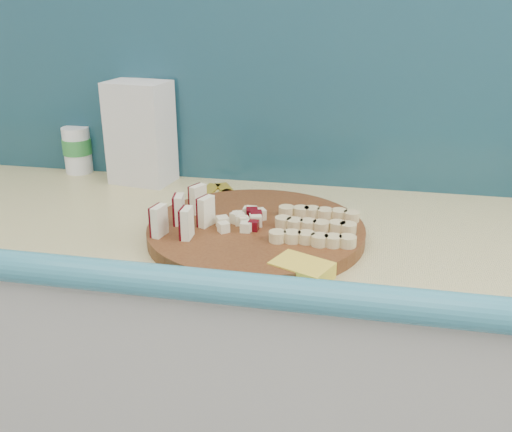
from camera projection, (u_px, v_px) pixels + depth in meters
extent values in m
cube|color=white|center=(178.00, 26.00, 1.43)|extent=(3.60, 0.04, 2.60)
cube|color=beige|center=(195.00, 386.00, 1.46)|extent=(2.20, 0.60, 0.88)
cube|color=#D8CA7E|center=(186.00, 223.00, 1.29)|extent=(2.20, 0.60, 0.03)
cube|color=teal|center=(134.00, 286.00, 1.02)|extent=(2.20, 0.06, 0.03)
cube|color=teal|center=(217.00, 84.00, 1.45)|extent=(2.20, 0.02, 0.50)
cylinder|color=#4B2210|center=(256.00, 231.00, 1.17)|extent=(0.45, 0.45, 0.03)
cube|color=#FEF5CB|center=(159.00, 221.00, 1.11)|extent=(0.02, 0.04, 0.06)
cube|color=#4B050C|center=(155.00, 221.00, 1.11)|extent=(0.00, 0.04, 0.06)
cube|color=#FEF5CB|center=(180.00, 210.00, 1.16)|extent=(0.02, 0.04, 0.06)
cube|color=#4B050C|center=(175.00, 209.00, 1.16)|extent=(0.00, 0.04, 0.06)
cube|color=#FEF5CB|center=(198.00, 199.00, 1.22)|extent=(0.02, 0.04, 0.06)
cube|color=#4B050C|center=(194.00, 199.00, 1.22)|extent=(0.00, 0.04, 0.06)
cube|color=#FEF5CB|center=(187.00, 223.00, 1.09)|extent=(0.02, 0.04, 0.06)
cube|color=#4B050C|center=(182.00, 223.00, 1.10)|extent=(0.00, 0.04, 0.06)
cube|color=#FEF5CB|center=(207.00, 212.00, 1.15)|extent=(0.02, 0.04, 0.06)
cube|color=#4B050C|center=(202.00, 211.00, 1.15)|extent=(0.00, 0.04, 0.06)
cube|color=#F0E6C0|center=(248.00, 219.00, 1.16)|extent=(0.02, 0.02, 0.02)
cube|color=#F0E6C0|center=(252.00, 218.00, 1.17)|extent=(0.02, 0.02, 0.02)
cube|color=#4B050C|center=(254.00, 216.00, 1.18)|extent=(0.02, 0.02, 0.02)
cube|color=#F0E6C0|center=(246.00, 217.00, 1.17)|extent=(0.02, 0.02, 0.02)
cube|color=#F0E6C0|center=(245.00, 215.00, 1.18)|extent=(0.02, 0.02, 0.02)
cube|color=#F0E6C0|center=(241.00, 214.00, 1.19)|extent=(0.02, 0.02, 0.02)
cube|color=#F0E6C0|center=(240.00, 217.00, 1.18)|extent=(0.02, 0.02, 0.02)
cube|color=#F0E6C0|center=(234.00, 217.00, 1.18)|extent=(0.02, 0.02, 0.02)
cube|color=#4B050C|center=(229.00, 218.00, 1.17)|extent=(0.02, 0.02, 0.02)
cube|color=#F0E6C0|center=(236.00, 220.00, 1.16)|extent=(0.02, 0.02, 0.02)
cube|color=#F0E6C0|center=(233.00, 222.00, 1.15)|extent=(0.02, 0.02, 0.02)
cube|color=#F0E6C0|center=(241.00, 220.00, 1.16)|extent=(0.02, 0.02, 0.02)
cube|color=#F0E6C0|center=(241.00, 222.00, 1.15)|extent=(0.02, 0.02, 0.02)
cube|color=#F0E6C0|center=(246.00, 224.00, 1.14)|extent=(0.02, 0.02, 0.02)
cube|color=#4B050C|center=(246.00, 221.00, 1.16)|extent=(0.02, 0.02, 0.02)
cube|color=#F0E6C0|center=(251.00, 221.00, 1.16)|extent=(0.02, 0.02, 0.02)
cylinder|color=#D8C184|center=(277.00, 236.00, 1.09)|extent=(0.03, 0.03, 0.02)
cylinder|color=#D8C184|center=(291.00, 237.00, 1.09)|extent=(0.03, 0.03, 0.02)
cylinder|color=#D8C184|center=(305.00, 238.00, 1.08)|extent=(0.03, 0.03, 0.02)
cylinder|color=#D8C184|center=(319.00, 239.00, 1.08)|extent=(0.03, 0.03, 0.02)
cylinder|color=#D8C184|center=(333.00, 240.00, 1.07)|extent=(0.03, 0.03, 0.02)
cylinder|color=#D8C184|center=(348.00, 242.00, 1.07)|extent=(0.03, 0.03, 0.02)
cylinder|color=#D8C184|center=(283.00, 223.00, 1.15)|extent=(0.03, 0.03, 0.02)
cylinder|color=#D8C184|center=(296.00, 224.00, 1.15)|extent=(0.03, 0.03, 0.02)
cylinder|color=#D8C184|center=(309.00, 225.00, 1.14)|extent=(0.03, 0.03, 0.02)
cylinder|color=#D8C184|center=(322.00, 226.00, 1.14)|extent=(0.03, 0.03, 0.02)
cylinder|color=#D8C184|center=(336.00, 227.00, 1.13)|extent=(0.03, 0.03, 0.02)
cylinder|color=#D8C184|center=(349.00, 228.00, 1.13)|extent=(0.03, 0.03, 0.02)
cylinder|color=#D8C184|center=(288.00, 211.00, 1.21)|extent=(0.03, 0.03, 0.02)
cylinder|color=#D8C184|center=(300.00, 212.00, 1.21)|extent=(0.03, 0.03, 0.02)
cylinder|color=#D8C184|center=(313.00, 213.00, 1.20)|extent=(0.03, 0.03, 0.02)
cylinder|color=#D8C184|center=(325.00, 214.00, 1.20)|extent=(0.03, 0.03, 0.02)
cylinder|color=#D8C184|center=(338.00, 215.00, 1.19)|extent=(0.03, 0.03, 0.02)
cylinder|color=#D8C184|center=(351.00, 216.00, 1.19)|extent=(0.03, 0.03, 0.02)
cube|color=silver|center=(141.00, 133.00, 1.47)|extent=(0.17, 0.13, 0.26)
cylinder|color=white|center=(77.00, 150.00, 1.57)|extent=(0.07, 0.07, 0.13)
cylinder|color=green|center=(77.00, 146.00, 1.56)|extent=(0.08, 0.08, 0.04)
cube|color=yellow|center=(302.00, 270.00, 1.01)|extent=(0.12, 0.10, 0.03)
cube|color=gold|center=(206.00, 193.00, 1.42)|extent=(0.04, 0.15, 0.01)
cube|color=gold|center=(229.00, 193.00, 1.42)|extent=(0.10, 0.14, 0.01)
cube|color=gold|center=(244.00, 197.00, 1.39)|extent=(0.14, 0.10, 0.01)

